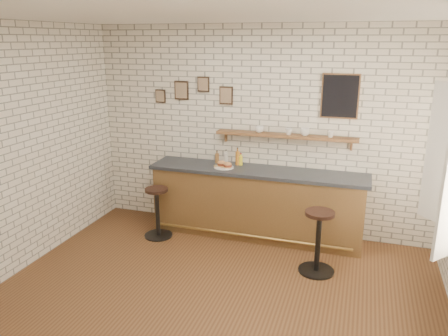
# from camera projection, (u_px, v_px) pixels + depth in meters

# --- Properties ---
(ground) EXTENTS (5.00, 5.00, 0.00)m
(ground) POSITION_uv_depth(u_px,v_px,m) (215.00, 295.00, 4.93)
(ground) COLOR brown
(ground) RESTS_ON ground
(bar_counter) EXTENTS (3.10, 0.65, 1.01)m
(bar_counter) POSITION_uv_depth(u_px,v_px,m) (256.00, 203.00, 6.32)
(bar_counter) COLOR brown
(bar_counter) RESTS_ON ground
(sandwich_plate) EXTENTS (0.28, 0.28, 0.01)m
(sandwich_plate) POSITION_uv_depth(u_px,v_px,m) (224.00, 167.00, 6.27)
(sandwich_plate) COLOR white
(sandwich_plate) RESTS_ON bar_counter
(ciabatta_sandwich) EXTENTS (0.24, 0.16, 0.08)m
(ciabatta_sandwich) POSITION_uv_depth(u_px,v_px,m) (225.00, 164.00, 6.25)
(ciabatta_sandwich) COLOR tan
(ciabatta_sandwich) RESTS_ON sandwich_plate
(potato_chips) EXTENTS (0.25, 0.18, 0.00)m
(potato_chips) POSITION_uv_depth(u_px,v_px,m) (222.00, 167.00, 6.27)
(potato_chips) COLOR gold
(potato_chips) RESTS_ON sandwich_plate
(bitters_bottle_brown) EXTENTS (0.06, 0.06, 0.19)m
(bitters_bottle_brown) POSITION_uv_depth(u_px,v_px,m) (217.00, 158.00, 6.48)
(bitters_bottle_brown) COLOR brown
(bitters_bottle_brown) RESTS_ON bar_counter
(bitters_bottle_white) EXTENTS (0.06, 0.06, 0.21)m
(bitters_bottle_white) POSITION_uv_depth(u_px,v_px,m) (226.00, 158.00, 6.44)
(bitters_bottle_white) COLOR beige
(bitters_bottle_white) RESTS_ON bar_counter
(bitters_bottle_amber) EXTENTS (0.06, 0.06, 0.26)m
(bitters_bottle_amber) POSITION_uv_depth(u_px,v_px,m) (238.00, 158.00, 6.38)
(bitters_bottle_amber) COLOR #B1681C
(bitters_bottle_amber) RESTS_ON bar_counter
(condiment_bottle_yellow) EXTENTS (0.06, 0.06, 0.18)m
(condiment_bottle_yellow) POSITION_uv_depth(u_px,v_px,m) (241.00, 160.00, 6.37)
(condiment_bottle_yellow) COLOR yellow
(condiment_bottle_yellow) RESTS_ON bar_counter
(bar_stool_left) EXTENTS (0.41, 0.41, 0.74)m
(bar_stool_left) POSITION_uv_depth(u_px,v_px,m) (157.00, 211.00, 6.31)
(bar_stool_left) COLOR black
(bar_stool_left) RESTS_ON ground
(bar_stool_right) EXTENTS (0.45, 0.45, 0.80)m
(bar_stool_right) POSITION_uv_depth(u_px,v_px,m) (318.00, 240.00, 5.32)
(bar_stool_right) COLOR black
(bar_stool_right) RESTS_ON ground
(wall_shelf) EXTENTS (2.00, 0.18, 0.18)m
(wall_shelf) POSITION_uv_depth(u_px,v_px,m) (285.00, 136.00, 6.13)
(wall_shelf) COLOR brown
(wall_shelf) RESTS_ON ground
(shelf_cup_a) EXTENTS (0.17, 0.17, 0.09)m
(shelf_cup_a) POSITION_uv_depth(u_px,v_px,m) (259.00, 129.00, 6.22)
(shelf_cup_a) COLOR white
(shelf_cup_a) RESTS_ON wall_shelf
(shelf_cup_b) EXTENTS (0.13, 0.13, 0.09)m
(shelf_cup_b) POSITION_uv_depth(u_px,v_px,m) (289.00, 131.00, 6.10)
(shelf_cup_b) COLOR white
(shelf_cup_b) RESTS_ON wall_shelf
(shelf_cup_c) EXTENTS (0.16, 0.16, 0.10)m
(shelf_cup_c) POSITION_uv_depth(u_px,v_px,m) (305.00, 132.00, 6.03)
(shelf_cup_c) COLOR white
(shelf_cup_c) RESTS_ON wall_shelf
(shelf_cup_d) EXTENTS (0.11, 0.11, 0.08)m
(shelf_cup_d) POSITION_uv_depth(u_px,v_px,m) (331.00, 134.00, 5.93)
(shelf_cup_d) COLOR white
(shelf_cup_d) RESTS_ON wall_shelf
(back_wall_decor) EXTENTS (2.96, 0.02, 0.56)m
(back_wall_decor) POSITION_uv_depth(u_px,v_px,m) (276.00, 94.00, 6.09)
(back_wall_decor) COLOR black
(back_wall_decor) RESTS_ON ground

